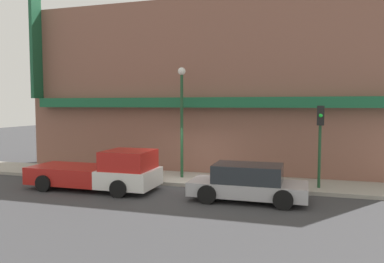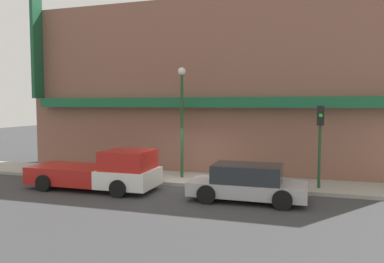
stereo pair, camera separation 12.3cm
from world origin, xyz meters
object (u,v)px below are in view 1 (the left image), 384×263
at_px(pickup_truck, 102,172).
at_px(fire_hydrant, 265,177).
at_px(street_lamp, 182,108).
at_px(parked_car, 248,183).
at_px(traffic_light, 320,131).

distance_m(pickup_truck, fire_hydrant, 6.99).
relative_size(pickup_truck, street_lamp, 1.07).
xyz_separation_m(pickup_truck, street_lamp, (2.62, 2.83, 2.66)).
xyz_separation_m(pickup_truck, fire_hydrant, (6.55, 2.42, -0.29)).
relative_size(parked_car, fire_hydrant, 6.95).
xyz_separation_m(street_lamp, traffic_light, (6.14, -0.57, -0.91)).
bearing_deg(fire_hydrant, pickup_truck, -159.70).
bearing_deg(traffic_light, street_lamp, 174.74).
bearing_deg(street_lamp, traffic_light, -5.26).
xyz_separation_m(pickup_truck, parked_car, (6.16, -0.00, -0.08)).
height_order(parked_car, traffic_light, traffic_light).
xyz_separation_m(pickup_truck, traffic_light, (8.75, 2.27, 1.75)).
bearing_deg(traffic_light, fire_hydrant, 175.98).
bearing_deg(street_lamp, parked_car, -38.63).
bearing_deg(pickup_truck, street_lamp, 46.81).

